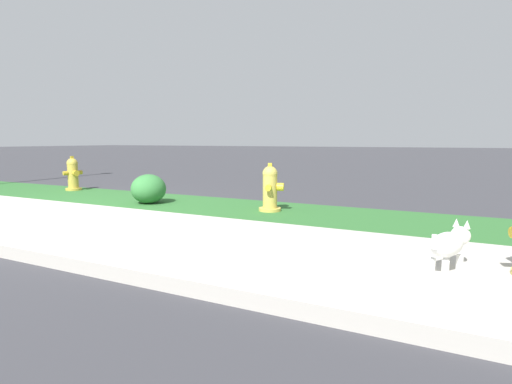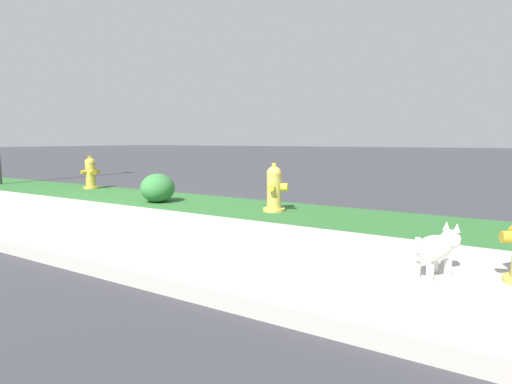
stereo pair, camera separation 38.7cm
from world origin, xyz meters
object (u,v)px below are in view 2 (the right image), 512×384
at_px(small_white_dog, 437,248).
at_px(shrub_bush_mid_verge, 158,188).
at_px(fire_hydrant_across_street, 91,173).
at_px(fire_hydrant_near_corner, 274,188).

height_order(small_white_dog, shrub_bush_mid_verge, shrub_bush_mid_verge).
bearing_deg(small_white_dog, shrub_bush_mid_verge, 93.71).
bearing_deg(fire_hydrant_across_street, fire_hydrant_near_corner, 102.06).
bearing_deg(fire_hydrant_near_corner, shrub_bush_mid_verge, -98.80).
bearing_deg(fire_hydrant_across_street, shrub_bush_mid_verge, 93.02).
xyz_separation_m(fire_hydrant_across_street, shrub_bush_mid_verge, (2.67, -0.67, -0.10)).
bearing_deg(fire_hydrant_across_street, small_white_dog, 89.28).
bearing_deg(shrub_bush_mid_verge, fire_hydrant_across_street, 165.81).
bearing_deg(shrub_bush_mid_verge, fire_hydrant_near_corner, 6.34).
height_order(fire_hydrant_near_corner, shrub_bush_mid_verge, fire_hydrant_near_corner).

